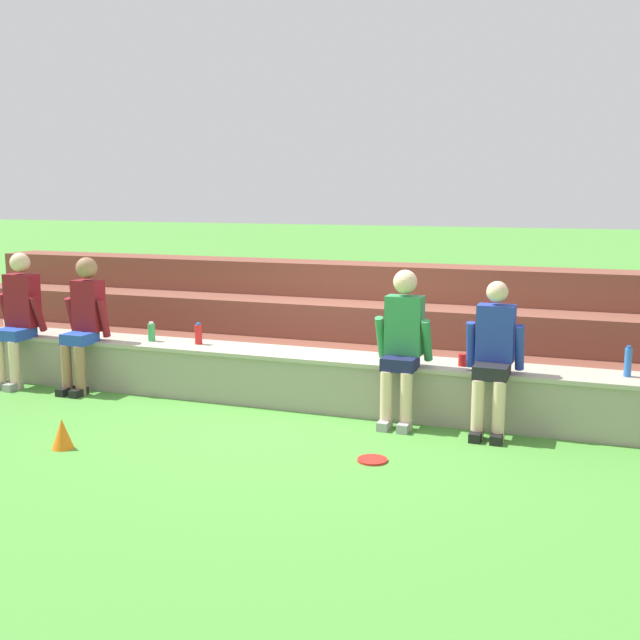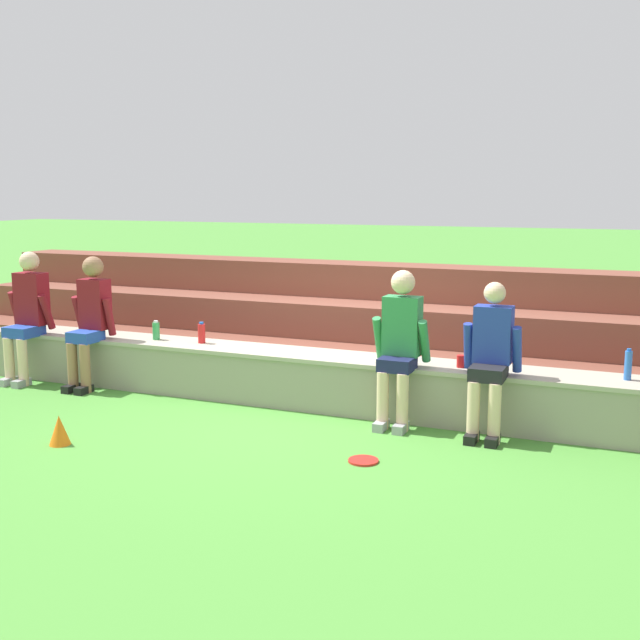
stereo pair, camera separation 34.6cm
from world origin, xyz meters
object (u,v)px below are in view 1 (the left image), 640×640
plastic_cup_middle (8,325)px  sports_cone (62,434)px  water_bottle_near_right (198,334)px  plastic_cup_left_end (462,360)px  person_center (402,342)px  water_bottle_center_gap (628,362)px  person_far_left (18,315)px  frisbee (372,460)px  plastic_cup_right_end (80,331)px  person_right_of_center (493,354)px  water_bottle_near_left (151,332)px  person_left_of_center (84,319)px

plastic_cup_middle → sports_cone: size_ratio=0.50×
water_bottle_near_right → plastic_cup_left_end: 2.82m
person_center → plastic_cup_left_end: 0.60m
water_bottle_center_gap → water_bottle_near_right: 4.25m
plastic_cup_left_end → person_far_left: bearing=-176.8°
plastic_cup_left_end → person_center: bearing=-154.8°
plastic_cup_middle → frisbee: bearing=-15.5°
person_far_left → frisbee: person_far_left is taller
person_center → plastic_cup_right_end: person_center is taller
person_right_of_center → plastic_cup_right_end: person_right_of_center is taller
person_far_left → plastic_cup_right_end: size_ratio=14.21×
plastic_cup_right_end → sports_cone: bearing=-56.6°
plastic_cup_middle → plastic_cup_right_end: plastic_cup_middle is taller
person_far_left → frisbee: size_ratio=6.01×
plastic_cup_middle → frisbee: 5.05m
person_far_left → person_right_of_center: 5.20m
person_center → frisbee: (0.05, -1.09, -0.77)m
water_bottle_center_gap → person_center: bearing=-170.5°
person_right_of_center → water_bottle_near_left: 3.71m
person_center → plastic_cup_middle: person_center is taller
frisbee → sports_cone: sports_cone is taller
water_bottle_center_gap → person_right_of_center: bearing=-163.0°
water_bottle_center_gap → plastic_cup_right_end: size_ratio=2.65×
person_far_left → water_bottle_center_gap: size_ratio=5.36×
person_left_of_center → water_bottle_center_gap: person_left_of_center is taller
plastic_cup_right_end → frisbee: size_ratio=0.42×
person_center → person_right_of_center: bearing=-1.0°
plastic_cup_middle → person_left_of_center: bearing=-11.0°
water_bottle_near_left → frisbee: (2.91, -1.38, -0.63)m
water_bottle_center_gap → person_left_of_center: bearing=-176.7°
person_center → water_bottle_near_right: person_center is taller
person_center → plastic_cup_right_end: bearing=175.6°
plastic_cup_right_end → frisbee: 4.13m
water_bottle_near_right → frisbee: bearing=-30.9°
person_center → plastic_cup_middle: size_ratio=11.26×
water_bottle_center_gap → plastic_cup_right_end: (-5.75, -0.04, -0.08)m
person_far_left → plastic_cup_right_end: (0.57, 0.32, -0.20)m
person_left_of_center → person_right_of_center: person_left_of_center is taller
sports_cone → water_bottle_near_right: bearing=84.5°
person_left_of_center → frisbee: person_left_of_center is taller
person_right_of_center → plastic_cup_right_end: size_ratio=13.15×
person_center → water_bottle_center_gap: size_ratio=5.22×
person_center → water_bottle_near_right: (-2.30, 0.31, -0.13)m
person_far_left → person_center: (4.37, 0.03, -0.01)m
water_bottle_center_gap → plastic_cup_left_end: size_ratio=2.42×
water_bottle_near_right → sports_cone: (-0.19, -2.01, -0.52)m
water_bottle_near_left → plastic_cup_left_end: (3.38, -0.04, -0.04)m
person_right_of_center → water_bottle_center_gap: (1.12, 0.34, -0.05)m
frisbee → person_left_of_center: bearing=162.9°
person_right_of_center → frisbee: bearing=-126.2°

